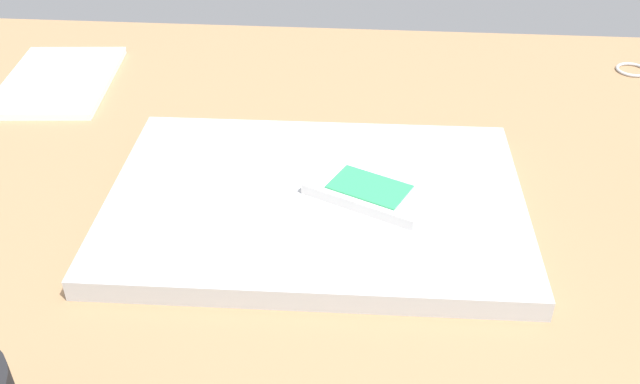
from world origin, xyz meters
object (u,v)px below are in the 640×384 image
(cell_phone_on_laptop, at_px, (369,192))
(key_ring, at_px, (632,70))
(laptop_closed, at_px, (320,202))
(notepad, at_px, (59,81))

(cell_phone_on_laptop, xyz_separation_m, key_ring, (0.31, 0.31, -0.02))
(laptop_closed, distance_m, notepad, 0.39)
(laptop_closed, relative_size, cell_phone_on_laptop, 3.06)
(notepad, bearing_deg, laptop_closed, -39.61)
(cell_phone_on_laptop, bearing_deg, laptop_closed, 177.65)
(laptop_closed, distance_m, cell_phone_on_laptop, 0.04)
(laptop_closed, height_order, cell_phone_on_laptop, cell_phone_on_laptop)
(notepad, bearing_deg, cell_phone_on_laptop, -36.57)
(laptop_closed, relative_size, notepad, 2.05)
(laptop_closed, height_order, key_ring, laptop_closed)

